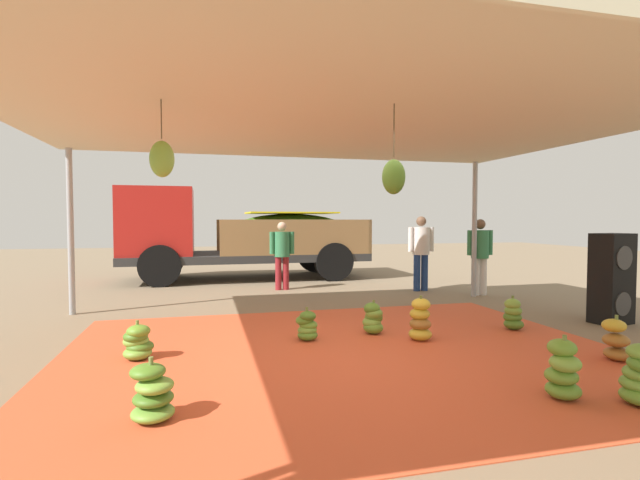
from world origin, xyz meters
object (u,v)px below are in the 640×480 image
object	(u,v)px
worker_0	(421,247)
banana_bunch_1	(616,342)
banana_bunch_2	(563,371)
banana_bunch_5	(513,315)
banana_bunch_6	(152,394)
worker_2	(282,250)
worker_1	(480,251)
banana_bunch_4	(373,319)
cargo_truck_main	(237,234)
speaker_stack	(612,278)
banana_bunch_3	(307,326)
banana_bunch_7	(138,343)
banana_bunch_8	(420,321)

from	to	relation	value
worker_0	banana_bunch_1	bearing A→B (deg)	-92.28
banana_bunch_2	banana_bunch_5	bearing A→B (deg)	62.03
banana_bunch_2	banana_bunch_6	world-z (taller)	banana_bunch_2
banana_bunch_6	worker_2	size ratio (longest dim) A/B	0.33
banana_bunch_2	worker_1	bearing A→B (deg)	63.80
banana_bunch_4	cargo_truck_main	distance (m)	6.83
worker_0	worker_1	xyz separation A→B (m)	(0.93, -0.85, -0.04)
cargo_truck_main	speaker_stack	xyz separation A→B (m)	(5.22, -6.86, -0.51)
banana_bunch_3	worker_1	xyz separation A→B (m)	(4.33, 2.71, 0.75)
banana_bunch_1	speaker_stack	size ratio (longest dim) A/B	0.37
banana_bunch_2	speaker_stack	xyz separation A→B (m)	(3.01, 2.38, 0.44)
cargo_truck_main	worker_1	size ratio (longest dim) A/B	3.97
worker_0	worker_2	bearing A→B (deg)	163.14
banana_bunch_2	cargo_truck_main	world-z (taller)	cargo_truck_main
banana_bunch_6	worker_2	world-z (taller)	worker_2
banana_bunch_5	worker_0	distance (m)	3.81
banana_bunch_3	speaker_stack	world-z (taller)	speaker_stack
banana_bunch_2	banana_bunch_5	size ratio (longest dim) A/B	1.18
worker_2	banana_bunch_7	bearing A→B (deg)	-117.03
banana_bunch_1	banana_bunch_4	xyz separation A→B (m)	(-2.22, 1.84, -0.01)
banana_bunch_7	banana_bunch_1	bearing A→B (deg)	-14.70
banana_bunch_5	banana_bunch_8	distance (m)	1.57
banana_bunch_6	banana_bunch_7	xyz separation A→B (m)	(-0.34, 1.74, -0.02)
cargo_truck_main	worker_1	bearing A→B (deg)	-39.99
banana_bunch_3	banana_bunch_5	bearing A→B (deg)	-2.88
banana_bunch_8	worker_2	world-z (taller)	worker_2
banana_bunch_2	worker_2	distance (m)	7.15
banana_bunch_5	cargo_truck_main	xyz separation A→B (m)	(-3.47, 6.88, 0.98)
banana_bunch_2	banana_bunch_5	world-z (taller)	banana_bunch_2
speaker_stack	worker_2	bearing A→B (deg)	133.44
banana_bunch_8	speaker_stack	bearing A→B (deg)	3.76
banana_bunch_3	banana_bunch_7	distance (m)	2.08
banana_bunch_1	banana_bunch_6	world-z (taller)	banana_bunch_1
banana_bunch_8	speaker_stack	world-z (taller)	speaker_stack
cargo_truck_main	worker_2	bearing A→B (deg)	-69.24
banana_bunch_3	worker_2	world-z (taller)	worker_2
banana_bunch_3	banana_bunch_6	bearing A→B (deg)	-129.45
banana_bunch_5	banana_bunch_6	world-z (taller)	banana_bunch_6
banana_bunch_8	cargo_truck_main	xyz separation A→B (m)	(-1.90, 7.08, 0.94)
banana_bunch_1	banana_bunch_4	size ratio (longest dim) A/B	1.10
speaker_stack	banana_bunch_7	bearing A→B (deg)	-178.24
banana_bunch_2	cargo_truck_main	xyz separation A→B (m)	(-2.21, 9.24, 0.94)
worker_0	speaker_stack	size ratio (longest dim) A/B	1.21
banana_bunch_3	cargo_truck_main	distance (m)	6.82
banana_bunch_7	worker_2	distance (m)	5.45
banana_bunch_2	banana_bunch_5	xyz separation A→B (m)	(1.25, 2.36, -0.04)
banana_bunch_1	banana_bunch_8	world-z (taller)	banana_bunch_8
worker_0	worker_1	size ratio (longest dim) A/B	1.04
banana_bunch_2	cargo_truck_main	bearing A→B (deg)	103.46
banana_bunch_1	banana_bunch_6	xyz separation A→B (m)	(-4.90, -0.37, -0.01)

